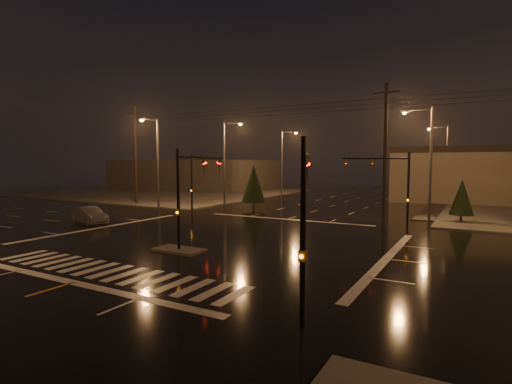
# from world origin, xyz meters

# --- Properties ---
(ground) EXTENTS (140.00, 140.00, 0.00)m
(ground) POSITION_xyz_m (0.00, 0.00, 0.00)
(ground) COLOR black
(ground) RESTS_ON ground
(sidewalk_nw) EXTENTS (36.00, 36.00, 0.12)m
(sidewalk_nw) POSITION_xyz_m (-30.00, 30.00, 0.06)
(sidewalk_nw) COLOR #4B4843
(sidewalk_nw) RESTS_ON ground
(median_island) EXTENTS (3.00, 1.60, 0.15)m
(median_island) POSITION_xyz_m (0.00, -4.00, 0.07)
(median_island) COLOR #4B4843
(median_island) RESTS_ON ground
(crosswalk) EXTENTS (15.00, 2.60, 0.01)m
(crosswalk) POSITION_xyz_m (0.00, -9.00, 0.01)
(crosswalk) COLOR beige
(crosswalk) RESTS_ON ground
(stop_bar_near) EXTENTS (16.00, 0.50, 0.01)m
(stop_bar_near) POSITION_xyz_m (0.00, -11.00, 0.01)
(stop_bar_near) COLOR beige
(stop_bar_near) RESTS_ON ground
(stop_bar_far) EXTENTS (16.00, 0.50, 0.01)m
(stop_bar_far) POSITION_xyz_m (0.00, 11.00, 0.01)
(stop_bar_far) COLOR beige
(stop_bar_far) RESTS_ON ground
(commercial_block) EXTENTS (30.00, 18.00, 5.60)m
(commercial_block) POSITION_xyz_m (-35.00, 42.00, 2.80)
(commercial_block) COLOR #423C3A
(commercial_block) RESTS_ON ground
(signal_mast_median) EXTENTS (0.25, 4.59, 6.00)m
(signal_mast_median) POSITION_xyz_m (0.00, -3.07, 3.75)
(signal_mast_median) COLOR black
(signal_mast_median) RESTS_ON ground
(signal_mast_ne) EXTENTS (4.84, 1.86, 6.00)m
(signal_mast_ne) POSITION_xyz_m (9.50, 10.14, 3.79)
(signal_mast_ne) COLOR black
(signal_mast_ne) RESTS_ON ground
(signal_mast_nw) EXTENTS (4.84, 1.86, 6.00)m
(signal_mast_nw) POSITION_xyz_m (-9.50, 10.14, 3.79)
(signal_mast_nw) COLOR black
(signal_mast_nw) RESTS_ON ground
(signal_mast_se) EXTENTS (1.55, 3.87, 6.00)m
(signal_mast_se) POSITION_xyz_m (10.23, -9.75, 3.71)
(signal_mast_se) COLOR black
(signal_mast_se) RESTS_ON ground
(streetlight_1) EXTENTS (2.77, 0.32, 10.00)m
(streetlight_1) POSITION_xyz_m (-11.18, 18.00, 5.80)
(streetlight_1) COLOR #38383A
(streetlight_1) RESTS_ON ground
(streetlight_2) EXTENTS (2.77, 0.32, 10.00)m
(streetlight_2) POSITION_xyz_m (-11.18, 34.00, 5.80)
(streetlight_2) COLOR #38383A
(streetlight_2) RESTS_ON ground
(streetlight_3) EXTENTS (2.77, 0.32, 10.00)m
(streetlight_3) POSITION_xyz_m (11.18, 16.00, 5.80)
(streetlight_3) COLOR #38383A
(streetlight_3) RESTS_ON ground
(streetlight_4) EXTENTS (2.77, 0.32, 10.00)m
(streetlight_4) POSITION_xyz_m (11.18, 36.00, 5.80)
(streetlight_4) COLOR #38383A
(streetlight_4) RESTS_ON ground
(streetlight_5) EXTENTS (0.32, 2.77, 10.00)m
(streetlight_5) POSITION_xyz_m (-16.00, 11.18, 5.80)
(streetlight_5) COLOR #38383A
(streetlight_5) RESTS_ON ground
(utility_pole_0) EXTENTS (2.20, 0.32, 12.00)m
(utility_pole_0) POSITION_xyz_m (-22.00, 14.00, 6.13)
(utility_pole_0) COLOR black
(utility_pole_0) RESTS_ON ground
(utility_pole_1) EXTENTS (2.20, 0.32, 12.00)m
(utility_pole_1) POSITION_xyz_m (8.00, 14.00, 6.13)
(utility_pole_1) COLOR black
(utility_pole_1) RESTS_ON ground
(conifer_0) EXTENTS (1.97, 1.97, 3.77)m
(conifer_0) POSITION_xyz_m (14.00, 16.35, 2.23)
(conifer_0) COLOR black
(conifer_0) RESTS_ON ground
(conifer_3) EXTENTS (2.70, 2.70, 4.92)m
(conifer_3) POSITION_xyz_m (-6.95, 17.11, 2.81)
(conifer_3) COLOR black
(conifer_3) RESTS_ON ground
(car_crossing) EXTENTS (4.61, 2.53, 1.44)m
(car_crossing) POSITION_xyz_m (-13.60, 0.49, 0.72)
(car_crossing) COLOR #5C5F64
(car_crossing) RESTS_ON ground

